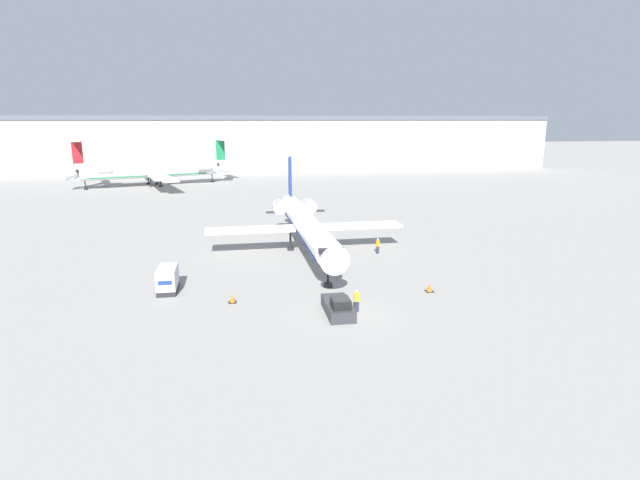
{
  "coord_description": "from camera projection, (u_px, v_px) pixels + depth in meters",
  "views": [
    {
      "loc": [
        -8.1,
        -36.03,
        15.05
      ],
      "look_at": [
        0.0,
        11.77,
        3.39
      ],
      "focal_mm": 28.0,
      "sensor_mm": 36.0,
      "label": 1
    }
  ],
  "objects": [
    {
      "name": "airplane_parked_far_right",
      "position": [
        153.0,
        169.0,
        117.82
      ],
      "size": [
        34.9,
        33.92,
        10.77
      ],
      "color": "silver",
      "rests_on": "ground"
    },
    {
      "name": "pushback_tug",
      "position": [
        338.0,
        307.0,
        39.69
      ],
      "size": [
        2.0,
        4.66,
        1.62
      ],
      "color": "#2D2D33",
      "rests_on": "ground"
    },
    {
      "name": "airplane_main",
      "position": [
        305.0,
        222.0,
        58.23
      ],
      "size": [
        23.07,
        31.61,
        10.31
      ],
      "color": "white",
      "rests_on": "ground"
    },
    {
      "name": "traffic_cone_left",
      "position": [
        232.0,
        298.0,
        42.2
      ],
      "size": [
        0.66,
        0.66,
        0.78
      ],
      "color": "black",
      "rests_on": "ground"
    },
    {
      "name": "traffic_cone_right",
      "position": [
        430.0,
        287.0,
        44.9
      ],
      "size": [
        0.72,
        0.72,
        0.82
      ],
      "color": "black",
      "rests_on": "ground"
    },
    {
      "name": "airplane_parked_far_left",
      "position": [
        153.0,
        170.0,
        116.83
      ],
      "size": [
        36.04,
        35.93,
        10.54
      ],
      "color": "white",
      "rests_on": "ground"
    },
    {
      "name": "luggage_cart",
      "position": [
        168.0,
        279.0,
        44.86
      ],
      "size": [
        1.65,
        3.48,
        2.23
      ],
      "color": "#232326",
      "rests_on": "ground"
    },
    {
      "name": "terminal_building",
      "position": [
        261.0,
        143.0,
        152.49
      ],
      "size": [
        180.0,
        16.8,
        16.36
      ],
      "color": "#B2B2B7",
      "rests_on": "ground"
    },
    {
      "name": "worker_near_tug",
      "position": [
        357.0,
        300.0,
        40.07
      ],
      "size": [
        0.4,
        0.26,
        1.85
      ],
      "color": "#232838",
      "rests_on": "ground"
    },
    {
      "name": "worker_by_wing",
      "position": [
        378.0,
        245.0,
        57.62
      ],
      "size": [
        0.4,
        0.25,
        1.81
      ],
      "color": "#232838",
      "rests_on": "ground"
    },
    {
      "name": "ground_plane",
      "position": [
        345.0,
        316.0,
        39.38
      ],
      "size": [
        600.0,
        600.0,
        0.0
      ],
      "primitive_type": "plane",
      "color": "gray"
    }
  ]
}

